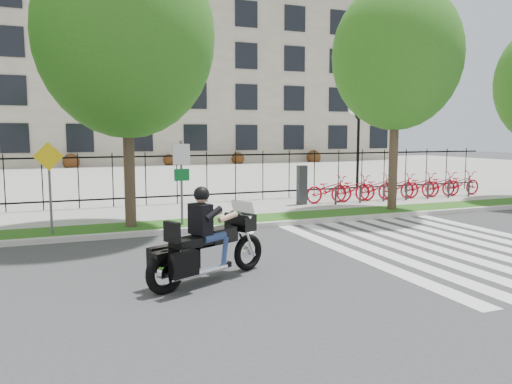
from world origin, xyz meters
name	(u,v)px	position (x,y,z in m)	size (l,w,h in m)	color
ground	(270,264)	(0.00, 0.00, 0.00)	(120.00, 120.00, 0.00)	#353538
curb	(216,228)	(0.00, 4.10, 0.07)	(60.00, 0.20, 0.15)	#BBB9B0
grass_verge	(208,223)	(0.00, 4.95, 0.07)	(60.00, 1.50, 0.15)	#245415
sidewalk	(188,212)	(0.00, 7.45, 0.07)	(60.00, 3.50, 0.15)	#A2A198
plaza	(126,175)	(0.00, 25.00, 0.05)	(80.00, 34.00, 0.10)	#A2A198
crosswalk_stripes	(444,246)	(4.83, 0.00, 0.01)	(5.70, 8.00, 0.01)	silver
iron_fence	(177,178)	(0.00, 9.20, 1.15)	(30.00, 0.06, 2.00)	black
office_building	(99,64)	(0.00, 44.92, 9.97)	(60.00, 21.90, 20.15)	gray
lamp_post_right	(359,127)	(10.00, 12.00, 3.21)	(1.06, 0.70, 4.25)	black
street_tree_1	(125,36)	(-2.33, 4.95, 5.59)	(5.02, 5.02, 8.34)	#362A1D
street_tree_2	(397,56)	(6.89, 4.95, 5.53)	(4.48, 4.48, 7.97)	#362A1D
bike_share_station	(398,186)	(8.84, 7.20, 0.68)	(8.99, 0.89, 1.50)	#2D2D33
sign_pole_regulatory	(182,172)	(-0.88, 4.58, 1.74)	(0.50, 0.09, 2.50)	#59595B
sign_pole_warning	(49,175)	(-4.48, 4.58, 1.74)	(0.78, 0.09, 2.49)	#59595B
motorcycle_rider	(209,243)	(-1.59, -0.69, 0.75)	(2.70, 1.57, 2.24)	black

